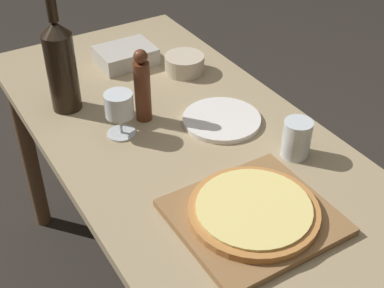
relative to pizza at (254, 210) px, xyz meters
name	(u,v)px	position (x,y,z in m)	size (l,w,h in m)	color
dining_table	(194,175)	(0.04, 0.31, -0.13)	(0.70, 1.60, 0.76)	#9E8966
cutting_board	(253,217)	(0.00, 0.00, -0.02)	(0.34, 0.31, 0.02)	olive
pizza	(254,210)	(0.00, 0.00, 0.00)	(0.29, 0.29, 0.02)	#BC7A3D
wine_bottle	(61,65)	(-0.19, 0.66, 0.11)	(0.08, 0.08, 0.35)	black
pepper_mill	(142,87)	(-0.02, 0.49, 0.07)	(0.05, 0.05, 0.22)	#5B2D19
wine_glass	(119,107)	(-0.11, 0.45, 0.06)	(0.08, 0.08, 0.13)	silver
small_bowl	(185,64)	(0.22, 0.67, 0.00)	(0.13, 0.13, 0.06)	beige
drinking_tumbler	(297,139)	(0.24, 0.14, 0.02)	(0.07, 0.07, 0.10)	silver
dinner_plate	(222,120)	(0.16, 0.36, -0.02)	(0.22, 0.22, 0.01)	white
food_container	(126,55)	(0.08, 0.82, 0.00)	(0.18, 0.14, 0.06)	#BCB7AD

